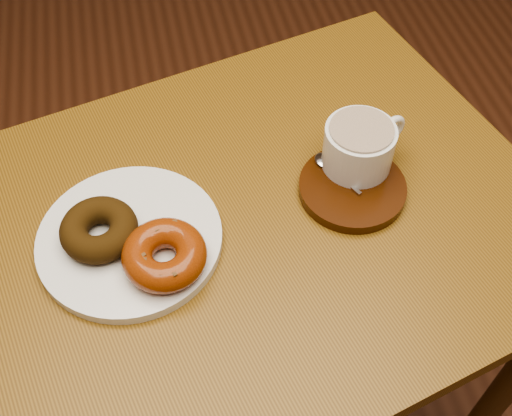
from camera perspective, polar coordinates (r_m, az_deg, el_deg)
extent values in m
plane|color=#572E1B|center=(1.56, -0.22, -16.54)|extent=(6.00, 6.00, 0.00)
cube|color=brown|center=(0.86, -1.30, -1.67)|extent=(0.96, 0.81, 0.03)
cylinder|color=#4B3015|center=(1.25, 21.10, -14.95)|extent=(0.05, 0.05, 0.74)
cylinder|color=#4B3015|center=(1.32, -21.27, -8.94)|extent=(0.05, 0.05, 0.74)
cylinder|color=#4B3015|center=(1.43, 7.75, 2.31)|extent=(0.05, 0.05, 0.74)
cylinder|color=white|center=(0.84, -11.14, -2.75)|extent=(0.29, 0.29, 0.01)
torus|color=#39230B|center=(0.82, -13.79, -1.88)|extent=(0.10, 0.10, 0.04)
torus|color=#87360E|center=(0.79, -8.14, -4.15)|extent=(0.11, 0.11, 0.04)
cube|color=#54371C|center=(0.77, -5.86, -3.07)|extent=(0.01, 0.00, 0.00)
cube|color=#54371C|center=(0.78, -6.18, -2.35)|extent=(0.01, 0.01, 0.00)
cube|color=#54371C|center=(0.79, -6.80, -1.81)|extent=(0.01, 0.01, 0.00)
cube|color=#54371C|center=(0.79, -7.64, -1.53)|extent=(0.01, 0.01, 0.00)
cube|color=#54371C|center=(0.79, -8.56, -1.54)|extent=(0.00, 0.01, 0.00)
cube|color=#54371C|center=(0.79, -9.45, -1.83)|extent=(0.01, 0.01, 0.00)
cube|color=#54371C|center=(0.79, -10.16, -2.37)|extent=(0.01, 0.01, 0.00)
cube|color=#54371C|center=(0.78, -10.60, -3.08)|extent=(0.01, 0.01, 0.00)
cube|color=#54371C|center=(0.77, -10.69, -3.87)|extent=(0.01, 0.00, 0.00)
cube|color=#54371C|center=(0.77, -10.42, -4.60)|extent=(0.01, 0.01, 0.00)
cube|color=#54371C|center=(0.76, -9.81, -5.18)|extent=(0.01, 0.01, 0.00)
cube|color=#54371C|center=(0.75, -8.95, -5.49)|extent=(0.01, 0.01, 0.00)
cube|color=#54371C|center=(0.75, -7.98, -5.50)|extent=(0.00, 0.01, 0.00)
cube|color=#54371C|center=(0.75, -7.05, -5.18)|extent=(0.01, 0.01, 0.00)
cube|color=#54371C|center=(0.76, -6.32, -4.60)|extent=(0.01, 0.01, 0.00)
cube|color=#54371C|center=(0.76, -5.91, -3.86)|extent=(0.01, 0.01, 0.00)
cylinder|color=#331607|center=(0.88, 8.55, 1.76)|extent=(0.17, 0.17, 0.02)
cylinder|color=white|center=(0.88, 9.10, 5.37)|extent=(0.10, 0.10, 0.06)
cylinder|color=brown|center=(0.86, 9.38, 6.91)|extent=(0.09, 0.09, 0.00)
torus|color=white|center=(0.91, 11.94, 6.86)|extent=(0.05, 0.03, 0.04)
ellipsoid|color=silver|center=(0.90, 5.89, 4.28)|extent=(0.02, 0.03, 0.01)
cube|color=silver|center=(0.88, 7.63, 2.71)|extent=(0.04, 0.07, 0.00)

